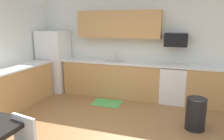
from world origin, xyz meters
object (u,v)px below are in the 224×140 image
Objects in this scene: refrigerator at (54,61)px; trash_bin at (196,114)px; microwave at (176,40)px; oven_range at (173,84)px.

refrigerator reaches higher than trash_bin.
oven_range is at bearing -90.00° from microwave.
oven_range reaches higher than trash_bin.
refrigerator is at bearing -176.91° from microwave.
oven_range is 1.52× the size of trash_bin.
microwave is at bearing 108.57° from trash_bin.
microwave is 0.90× the size of trash_bin.
oven_range is 1.69× the size of microwave.
trash_bin is at bearing -18.41° from refrigerator.
trash_bin is (0.49, -1.45, -1.24)m from microwave.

